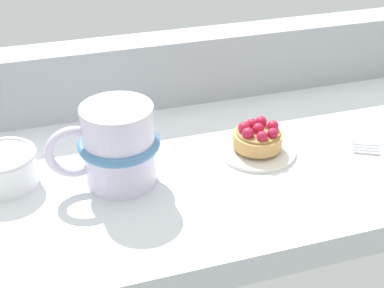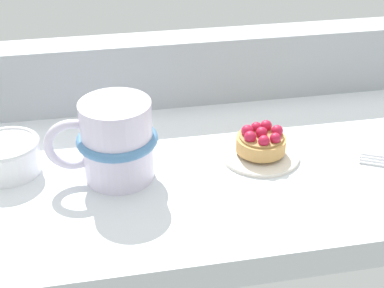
% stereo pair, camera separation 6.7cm
% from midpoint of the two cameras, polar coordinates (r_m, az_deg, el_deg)
% --- Properties ---
extents(ground_plane, '(0.86, 0.40, 0.04)m').
position_cam_midpoint_polar(ground_plane, '(0.72, 0.31, -2.11)').
color(ground_plane, silver).
extents(window_rail_back, '(0.84, 0.06, 0.10)m').
position_cam_midpoint_polar(window_rail_back, '(0.83, -3.24, 7.98)').
color(window_rail_back, '#9EA3A8').
rests_on(window_rail_back, ground_plane).
extents(dessert_plate, '(0.10, 0.10, 0.01)m').
position_cam_midpoint_polar(dessert_plate, '(0.71, 4.16, -0.62)').
color(dessert_plate, silver).
rests_on(dessert_plate, ground_plane).
extents(raspberry_tart, '(0.06, 0.06, 0.03)m').
position_cam_midpoint_polar(raspberry_tart, '(0.70, 4.22, 0.72)').
color(raspberry_tart, tan).
rests_on(raspberry_tart, dessert_plate).
extents(coffee_mug, '(0.13, 0.10, 0.10)m').
position_cam_midpoint_polar(coffee_mug, '(0.64, -10.88, -0.22)').
color(coffee_mug, silver).
rests_on(coffee_mug, ground_plane).
extents(sugar_bowl, '(0.08, 0.08, 0.04)m').
position_cam_midpoint_polar(sugar_bowl, '(0.69, -21.81, -2.39)').
color(sugar_bowl, white).
rests_on(sugar_bowl, ground_plane).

